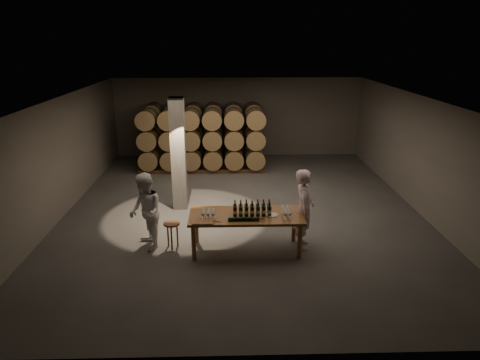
{
  "coord_description": "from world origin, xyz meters",
  "views": [
    {
      "loc": [
        -0.39,
        -11.48,
        4.76
      ],
      "look_at": [
        -0.09,
        -0.61,
        1.1
      ],
      "focal_mm": 32.0,
      "sensor_mm": 36.0,
      "label": 1
    }
  ],
  "objects_px": {
    "tasting_table": "(246,219)",
    "person_woman": "(146,212)",
    "plate": "(272,215)",
    "notebook_near": "(206,223)",
    "person_man": "(304,209)",
    "stool": "(172,227)",
    "bottle_cluster": "(252,210)"
  },
  "relations": [
    {
      "from": "notebook_near",
      "to": "bottle_cluster",
      "type": "bearing_deg",
      "value": 18.82
    },
    {
      "from": "notebook_near",
      "to": "stool",
      "type": "xyz_separation_m",
      "value": [
        -0.84,
        0.63,
        -0.39
      ]
    },
    {
      "from": "person_woman",
      "to": "person_man",
      "type": "bearing_deg",
      "value": 65.85
    },
    {
      "from": "bottle_cluster",
      "to": "person_woman",
      "type": "relative_size",
      "value": 0.47
    },
    {
      "from": "notebook_near",
      "to": "stool",
      "type": "height_order",
      "value": "notebook_near"
    },
    {
      "from": "stool",
      "to": "person_man",
      "type": "distance_m",
      "value": 3.12
    },
    {
      "from": "notebook_near",
      "to": "person_woman",
      "type": "bearing_deg",
      "value": 151.55
    },
    {
      "from": "bottle_cluster",
      "to": "person_woman",
      "type": "bearing_deg",
      "value": 175.04
    },
    {
      "from": "notebook_near",
      "to": "stool",
      "type": "distance_m",
      "value": 1.12
    },
    {
      "from": "tasting_table",
      "to": "person_man",
      "type": "bearing_deg",
      "value": 6.67
    },
    {
      "from": "stool",
      "to": "person_woman",
      "type": "distance_m",
      "value": 0.71
    },
    {
      "from": "tasting_table",
      "to": "person_man",
      "type": "xyz_separation_m",
      "value": [
        1.35,
        0.16,
        0.16
      ]
    },
    {
      "from": "plate",
      "to": "stool",
      "type": "height_order",
      "value": "plate"
    },
    {
      "from": "bottle_cluster",
      "to": "tasting_table",
      "type": "bearing_deg",
      "value": 173.2
    },
    {
      "from": "plate",
      "to": "person_woman",
      "type": "height_order",
      "value": "person_woman"
    },
    {
      "from": "bottle_cluster",
      "to": "plate",
      "type": "height_order",
      "value": "bottle_cluster"
    },
    {
      "from": "tasting_table",
      "to": "notebook_near",
      "type": "xyz_separation_m",
      "value": [
        -0.89,
        -0.45,
        0.12
      ]
    },
    {
      "from": "stool",
      "to": "person_man",
      "type": "xyz_separation_m",
      "value": [
        3.08,
        -0.03,
        0.44
      ]
    },
    {
      "from": "notebook_near",
      "to": "person_man",
      "type": "bearing_deg",
      "value": 11.1
    },
    {
      "from": "notebook_near",
      "to": "person_woman",
      "type": "relative_size",
      "value": 0.15
    },
    {
      "from": "plate",
      "to": "person_woman",
      "type": "bearing_deg",
      "value": 175.02
    },
    {
      "from": "person_woman",
      "to": "plate",
      "type": "bearing_deg",
      "value": 61.48
    },
    {
      "from": "plate",
      "to": "notebook_near",
      "type": "height_order",
      "value": "notebook_near"
    },
    {
      "from": "tasting_table",
      "to": "bottle_cluster",
      "type": "height_order",
      "value": "bottle_cluster"
    },
    {
      "from": "plate",
      "to": "notebook_near",
      "type": "distance_m",
      "value": 1.53
    },
    {
      "from": "tasting_table",
      "to": "plate",
      "type": "bearing_deg",
      "value": -5.49
    },
    {
      "from": "notebook_near",
      "to": "person_man",
      "type": "height_order",
      "value": "person_man"
    },
    {
      "from": "tasting_table",
      "to": "person_woman",
      "type": "distance_m",
      "value": 2.33
    },
    {
      "from": "notebook_near",
      "to": "stool",
      "type": "relative_size",
      "value": 0.44
    },
    {
      "from": "tasting_table",
      "to": "notebook_near",
      "type": "distance_m",
      "value": 1.01
    },
    {
      "from": "bottle_cluster",
      "to": "person_man",
      "type": "height_order",
      "value": "person_man"
    },
    {
      "from": "tasting_table",
      "to": "stool",
      "type": "xyz_separation_m",
      "value": [
        -1.73,
        0.18,
        -0.28
      ]
    }
  ]
}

